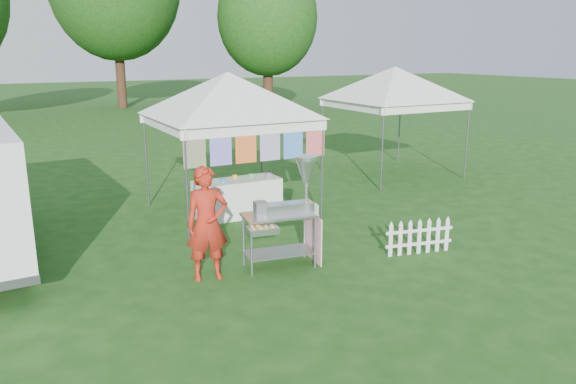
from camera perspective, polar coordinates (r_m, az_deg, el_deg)
ground at (r=9.25m, az=2.62°, el=-7.54°), size 120.00×120.00×0.00m
canopy_main at (r=11.74m, az=-6.15°, el=11.99°), size 4.24×4.24×3.45m
canopy_right at (r=15.86m, az=10.82°, el=12.39°), size 4.24×4.24×3.45m
tree_right at (r=32.77m, az=-2.10°, el=17.26°), size 5.60×5.60×8.42m
donut_cart at (r=8.96m, az=0.24°, el=-1.13°), size 1.39×0.86×1.79m
vendor at (r=8.56m, az=-8.21°, el=-3.22°), size 0.70×0.52×1.76m
picket_fence at (r=9.96m, az=13.18°, el=-4.55°), size 1.24×0.29×0.56m
display_table at (r=11.89m, az=-5.16°, el=-0.61°), size 1.80×0.70×0.79m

